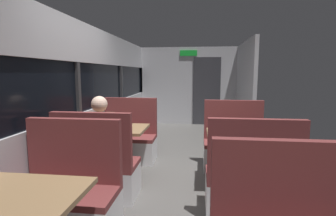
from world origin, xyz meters
TOP-DOWN VIEW (x-y plane):
  - ground_plane at (0.00, 0.00)m, footprint 3.30×9.20m
  - carriage_window_panel_left at (-1.45, 0.00)m, footprint 0.09×8.48m
  - carriage_end_bulkhead at (0.06, 4.19)m, footprint 2.90×0.11m
  - carriage_aisle_panel_right at (1.45, 3.00)m, footprint 0.08×2.40m
  - dining_table_near_window at (-0.89, -2.09)m, footprint 0.90×0.70m
  - bench_near_window_facing_entry at (-0.89, -1.39)m, footprint 0.95×0.50m
  - dining_table_mid_window at (-0.89, 0.05)m, footprint 0.90×0.70m
  - bench_mid_window_facing_end at (-0.89, -0.65)m, footprint 0.95×0.50m
  - bench_mid_window_facing_entry at (-0.89, 0.75)m, footprint 0.95×0.50m
  - dining_table_rear_aisle at (0.89, -0.15)m, footprint 0.90×0.70m
  - bench_rear_aisle_facing_end at (0.89, -0.85)m, footprint 0.95×0.50m
  - bench_rear_aisle_facing_entry at (0.89, 0.55)m, footprint 0.95×0.50m
  - seated_passenger at (-0.89, -0.58)m, footprint 0.47×0.55m
  - coffee_cup_primary at (-0.79, -0.00)m, footprint 0.07×0.07m

SIDE VIEW (x-z plane):
  - ground_plane at x=0.00m, z-range -0.02..0.00m
  - bench_near_window_facing_entry at x=-0.89m, z-range -0.22..0.88m
  - bench_mid_window_facing_end at x=-0.89m, z-range -0.22..0.88m
  - bench_mid_window_facing_entry at x=-0.89m, z-range -0.22..0.88m
  - bench_rear_aisle_facing_end at x=0.89m, z-range -0.22..0.88m
  - bench_rear_aisle_facing_entry at x=0.89m, z-range -0.22..0.88m
  - seated_passenger at x=-0.89m, z-range -0.09..1.17m
  - dining_table_near_window at x=-0.89m, z-range 0.27..1.01m
  - dining_table_mid_window at x=-0.89m, z-range 0.27..1.01m
  - dining_table_rear_aisle at x=0.89m, z-range 0.27..1.01m
  - coffee_cup_primary at x=-0.79m, z-range 0.74..0.83m
  - carriage_window_panel_left at x=-1.45m, z-range -0.04..2.26m
  - carriage_end_bulkhead at x=0.06m, z-range -0.01..2.29m
  - carriage_aisle_panel_right at x=1.45m, z-range 0.00..2.30m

